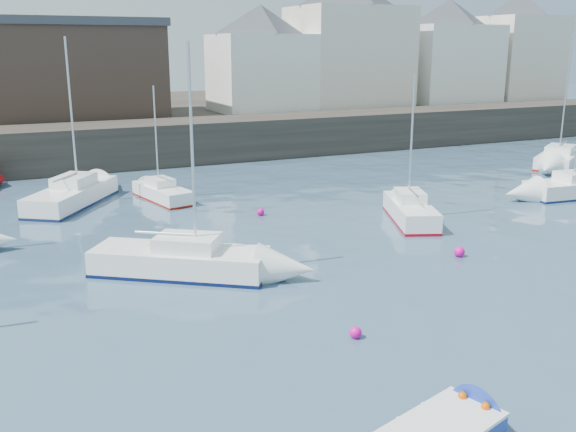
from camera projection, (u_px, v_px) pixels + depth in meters
name	position (u px, v px, depth m)	size (l,w,h in m)	color
water	(483.00, 381.00, 16.44)	(220.00, 220.00, 0.00)	#2D4760
quay_wall	(156.00, 143.00, 46.79)	(90.00, 5.00, 3.00)	#28231E
land_strip	(113.00, 119.00, 62.61)	(90.00, 32.00, 2.80)	#28231E
bldg_east_a	(349.00, 41.00, 59.14)	(13.36, 13.36, 11.80)	beige
bldg_east_b	(448.00, 51.00, 63.39)	(11.88, 11.88, 9.95)	white
bldg_east_c	(518.00, 46.00, 66.90)	(11.14, 11.14, 10.95)	beige
bldg_east_d	(261.00, 58.00, 55.43)	(11.14, 11.14, 8.95)	white
warehouse	(53.00, 69.00, 50.07)	(16.40, 10.40, 7.60)	#3D2D26
sailboat_b	(181.00, 260.00, 24.03)	(6.63, 5.52, 8.50)	white
sailboat_c	(410.00, 210.00, 31.38)	(3.58, 5.59, 7.03)	white
sailboat_f	(162.00, 192.00, 35.74)	(2.50, 5.03, 6.26)	white
sailboat_g	(560.00, 158.00, 46.30)	(7.37, 5.93, 9.22)	white
sailboat_h	(72.00, 195.00, 34.51)	(5.68, 6.89, 8.81)	white
buoy_near	(355.00, 338.00, 18.90)	(0.37, 0.37, 0.37)	#E90691
buoy_mid	(459.00, 256.00, 26.20)	(0.44, 0.44, 0.44)	#E90691
buoy_far	(261.00, 215.00, 32.58)	(0.38, 0.38, 0.38)	#E90691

